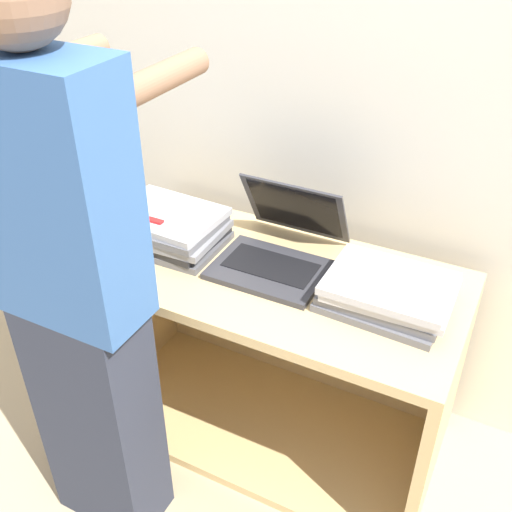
% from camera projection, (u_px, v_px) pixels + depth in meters
% --- Properties ---
extents(ground_plane, '(12.00, 12.00, 0.00)m').
position_uv_depth(ground_plane, '(228.00, 487.00, 2.14)').
color(ground_plane, tan).
extents(wall_back, '(8.00, 0.05, 2.40)m').
position_uv_depth(wall_back, '(325.00, 98.00, 2.03)').
color(wall_back, beige).
rests_on(wall_back, ground_plane).
extents(cart, '(1.28, 0.63, 0.74)m').
position_uv_depth(cart, '(277.00, 344.00, 2.22)').
color(cart, tan).
rests_on(cart, ground_plane).
extents(laptop_open, '(0.36, 0.41, 0.26)m').
position_uv_depth(laptop_open, '(278.00, 249.00, 1.99)').
color(laptop_open, '#333338').
rests_on(laptop_open, cart).
extents(laptop_stack_left, '(0.39, 0.29, 0.12)m').
position_uv_depth(laptop_stack_left, '(168.00, 228.00, 2.08)').
color(laptop_stack_left, slate).
rests_on(laptop_stack_left, cart).
extents(laptop_stack_right, '(0.39, 0.29, 0.10)m').
position_uv_depth(laptop_stack_right, '(388.00, 293.00, 1.79)').
color(laptop_stack_right, slate).
rests_on(laptop_stack_right, cart).
extents(person, '(0.40, 0.54, 1.77)m').
position_uv_depth(person, '(76.00, 295.00, 1.60)').
color(person, '#2D3342').
rests_on(person, ground_plane).
extents(inventory_tag, '(0.06, 0.02, 0.01)m').
position_uv_depth(inventory_tag, '(155.00, 221.00, 1.99)').
color(inventory_tag, red).
rests_on(inventory_tag, laptop_stack_left).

